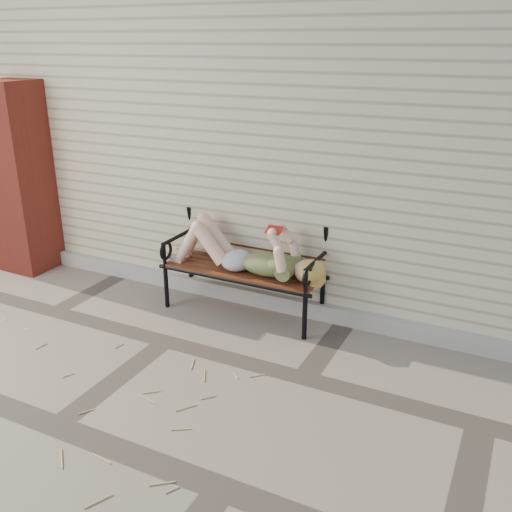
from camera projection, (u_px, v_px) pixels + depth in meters
The scene contains 7 objects.
ground at pixel (166, 341), 4.79m from camera, with size 80.00×80.00×0.00m, color #79695D.
house_wall at pixel (304, 118), 6.76m from camera, with size 8.00×4.00×3.00m, color beige.
foundation_strip at pixel (223, 290), 5.57m from camera, with size 8.00×0.10×0.15m, color #ABA59B.
brick_pillar at pixel (21, 178), 6.01m from camera, with size 0.50×0.50×2.00m, color #9B3123.
garden_bench at pixel (247, 251), 5.18m from camera, with size 1.58×0.63×1.02m.
reading_woman at pixel (242, 252), 5.05m from camera, with size 1.49×0.34×0.47m.
straw_scatter at pixel (99, 395), 4.06m from camera, with size 2.70×1.68×0.01m.
Camera 1 is at (2.55, -3.44, 2.38)m, focal length 40.00 mm.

